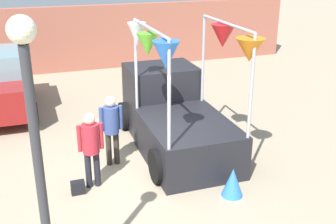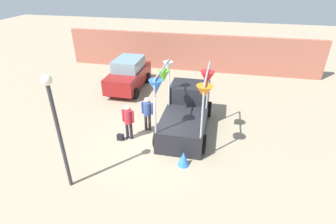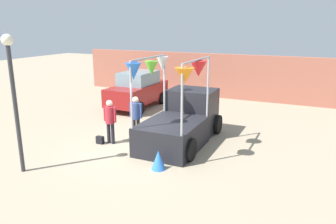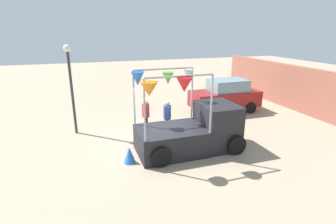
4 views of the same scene
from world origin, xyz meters
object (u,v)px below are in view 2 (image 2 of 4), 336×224
(vendor_truck, at_px, (186,111))
(person_customer, at_px, (128,119))
(parked_car, at_px, (129,74))
(person_vendor, at_px, (147,111))
(folded_kite_bundle_azure, at_px, (183,159))
(street_lamp, at_px, (56,119))
(handbag, at_px, (120,137))

(vendor_truck, bearing_deg, person_customer, -147.81)
(parked_car, distance_m, person_customer, 5.55)
(person_vendor, bearing_deg, folded_kite_bundle_azure, -46.43)
(parked_car, relative_size, folded_kite_bundle_azure, 6.67)
(vendor_truck, relative_size, folded_kite_bundle_azure, 6.92)
(street_lamp, bearing_deg, folded_kite_bundle_azure, 26.85)
(person_vendor, height_order, street_lamp, street_lamp)
(handbag, relative_size, folded_kite_bundle_azure, 0.47)
(person_customer, bearing_deg, street_lamp, -108.44)
(person_customer, distance_m, person_vendor, 1.03)
(vendor_truck, distance_m, parked_car, 5.62)
(handbag, bearing_deg, person_customer, 29.74)
(parked_car, xyz_separation_m, street_lamp, (0.82, -8.34, 1.68))
(vendor_truck, bearing_deg, person_vendor, -160.48)
(street_lamp, xyz_separation_m, folded_kite_bundle_azure, (3.64, 1.84, -2.32))
(parked_car, height_order, street_lamp, street_lamp)
(vendor_truck, bearing_deg, handbag, -148.13)
(vendor_truck, distance_m, person_customer, 2.70)
(person_customer, height_order, folded_kite_bundle_azure, person_customer)
(street_lamp, bearing_deg, handbag, 76.72)
(parked_car, height_order, handbag, parked_car)
(parked_car, bearing_deg, person_customer, -70.41)
(parked_car, height_order, person_vendor, parked_car)
(person_vendor, distance_m, folded_kite_bundle_azure, 2.99)
(person_vendor, xyz_separation_m, street_lamp, (-1.63, -3.95, 1.62))
(handbag, bearing_deg, person_vendor, 47.67)
(vendor_truck, relative_size, parked_car, 1.04)
(street_lamp, relative_size, folded_kite_bundle_azure, 6.72)
(parked_car, bearing_deg, person_vendor, -60.77)
(parked_car, distance_m, street_lamp, 8.54)
(vendor_truck, relative_size, street_lamp, 1.03)
(folded_kite_bundle_azure, bearing_deg, vendor_truck, 96.75)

